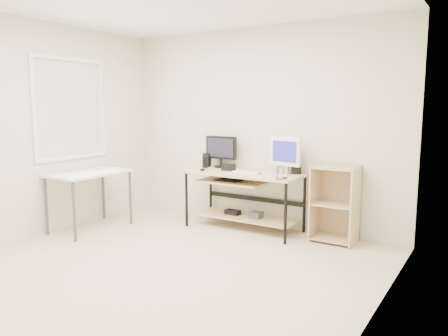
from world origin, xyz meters
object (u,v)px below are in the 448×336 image
desk (243,188)px  side_table (89,178)px  audio_controller (205,163)px  shelf_unit (336,203)px  white_imac (285,152)px  black_monitor (221,150)px

desk → side_table: 1.97m
audio_controller → shelf_unit: bearing=-16.0°
side_table → audio_controller: bearing=46.7°
side_table → white_imac: white_imac is taller
black_monitor → audio_controller: size_ratio=3.31×
black_monitor → white_imac: (0.97, -0.04, 0.02)m
desk → audio_controller: bearing=175.7°
white_imac → audio_controller: 1.15m
shelf_unit → white_imac: 0.87m
side_table → desk: bearing=32.7°
shelf_unit → desk: bearing=-172.2°
desk → shelf_unit: shelf_unit is taller
desk → audio_controller: 0.68m
shelf_unit → black_monitor: bearing=178.7°
black_monitor → white_imac: bearing=-2.2°
shelf_unit → audio_controller: bearing=-176.3°
audio_controller → black_monitor: bearing=24.0°
shelf_unit → side_table: bearing=-156.7°
black_monitor → white_imac: 0.97m
white_imac → desk: bearing=-153.1°
desk → side_table: size_ratio=1.50×
white_imac → shelf_unit: bearing=9.7°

